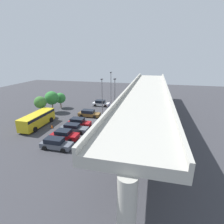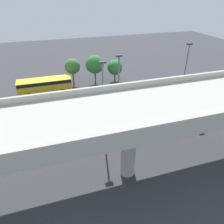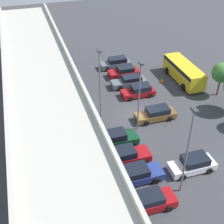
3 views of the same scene
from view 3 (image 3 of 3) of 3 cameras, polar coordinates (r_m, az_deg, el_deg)
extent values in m
plane|color=#38383D|center=(37.43, 4.54, -0.63)|extent=(102.99, 102.99, 0.00)
cube|color=#ADAAA0|center=(32.03, -12.76, 5.50)|extent=(48.06, 7.18, 0.90)
cube|color=#ADAAA0|center=(32.03, -6.80, 7.63)|extent=(48.06, 0.30, 0.55)
cube|color=#ADAAA0|center=(31.73, -19.08, 5.58)|extent=(48.06, 0.30, 0.55)
cylinder|color=#ADAAA0|center=(33.79, -12.03, 0.44)|extent=(1.30, 1.30, 5.95)
cylinder|color=#ADAAA0|center=(55.44, -15.31, 13.89)|extent=(1.30, 1.30, 5.95)
cube|color=maroon|center=(27.28, 6.86, -16.10)|extent=(1.78, 4.45, 0.73)
cube|color=black|center=(26.70, 6.52, -15.32)|extent=(1.64, 2.58, 0.60)
cylinder|color=black|center=(28.40, 8.73, -14.31)|extent=(0.22, 0.62, 0.62)
cylinder|color=black|center=(27.40, 10.38, -17.01)|extent=(0.22, 0.62, 0.62)
cylinder|color=black|center=(27.61, 3.33, -15.74)|extent=(0.22, 0.62, 0.62)
cylinder|color=black|center=(26.57, 4.75, -18.62)|extent=(0.22, 0.62, 0.62)
cube|color=silver|center=(30.96, 14.38, -9.53)|extent=(1.80, 4.47, 0.68)
cube|color=black|center=(30.60, 14.96, -8.48)|extent=(1.65, 2.42, 0.72)
cylinder|color=black|center=(29.98, 12.86, -11.59)|extent=(0.22, 0.65, 0.65)
cylinder|color=black|center=(31.07, 11.26, -9.30)|extent=(0.22, 0.65, 0.65)
cylinder|color=black|center=(31.21, 17.40, -10.25)|extent=(0.22, 0.65, 0.65)
cylinder|color=black|center=(32.26, 15.68, -8.11)|extent=(0.22, 0.65, 0.65)
cube|color=maroon|center=(30.91, 2.76, -8.26)|extent=(1.83, 4.59, 0.71)
cube|color=black|center=(30.35, 2.24, -7.39)|extent=(1.68, 2.15, 0.71)
cylinder|color=black|center=(32.10, 4.59, -6.92)|extent=(0.22, 0.62, 0.62)
cylinder|color=black|center=(30.84, 5.86, -9.11)|extent=(0.22, 0.62, 0.62)
cylinder|color=black|center=(31.37, -0.31, -7.97)|extent=(0.22, 0.62, 0.62)
cylinder|color=black|center=(30.08, 0.76, -10.28)|extent=(0.22, 0.62, 0.62)
cube|color=#0C381E|center=(32.70, 0.88, -5.24)|extent=(1.74, 4.46, 0.78)
cube|color=black|center=(32.18, 0.63, -4.25)|extent=(1.60, 2.09, 0.74)
cylinder|color=black|center=(33.85, 2.64, -4.16)|extent=(0.22, 0.71, 0.71)
cylinder|color=black|center=(32.58, 3.69, -6.03)|extent=(0.22, 0.71, 0.71)
cylinder|color=black|center=(33.20, -1.88, -5.05)|extent=(0.22, 0.71, 0.71)
cylinder|color=black|center=(31.90, -1.00, -7.01)|extent=(0.22, 0.71, 0.71)
cube|color=brown|center=(36.78, 7.91, -0.62)|extent=(1.73, 4.77, 0.68)
cube|color=black|center=(36.50, 8.36, 0.31)|extent=(1.59, 2.62, 0.65)
cylinder|color=black|center=(35.73, 6.30, -2.08)|extent=(0.22, 0.61, 0.61)
cylinder|color=black|center=(37.04, 5.25, -0.52)|extent=(0.22, 0.61, 0.61)
cylinder|color=black|center=(36.84, 10.54, -1.24)|extent=(0.22, 0.61, 0.61)
cylinder|color=black|center=(38.12, 9.38, 0.25)|extent=(0.22, 0.61, 0.61)
cube|color=maroon|center=(40.93, 4.77, 3.58)|extent=(1.81, 4.34, 0.67)
cube|color=black|center=(40.70, 5.26, 4.46)|extent=(1.67, 2.44, 0.68)
cylinder|color=black|center=(39.87, 3.44, 2.38)|extent=(0.22, 0.60, 0.60)
cylinder|color=black|center=(41.35, 2.55, 3.69)|extent=(0.22, 0.60, 0.60)
cylinder|color=black|center=(40.78, 7.00, 2.97)|extent=(0.22, 0.60, 0.60)
cylinder|color=black|center=(42.23, 6.01, 4.24)|extent=(0.22, 0.60, 0.60)
cube|color=#515660|center=(43.06, 3.09, 5.41)|extent=(1.73, 4.90, 0.70)
cube|color=black|center=(42.87, 3.60, 6.22)|extent=(1.59, 2.51, 0.57)
cylinder|color=black|center=(41.97, 1.54, 4.32)|extent=(0.22, 0.72, 0.72)
cylinder|color=black|center=(43.43, 0.79, 5.45)|extent=(0.22, 0.72, 0.72)
cylinder|color=black|center=(42.93, 5.40, 4.92)|extent=(0.22, 0.72, 0.72)
cylinder|color=black|center=(44.36, 4.55, 6.01)|extent=(0.22, 0.72, 0.72)
cube|color=maroon|center=(45.52, 2.15, 7.16)|extent=(1.90, 4.38, 0.74)
cube|color=black|center=(45.29, 2.46, 7.95)|extent=(1.75, 2.27, 0.60)
cylinder|color=black|center=(44.43, 0.89, 6.11)|extent=(0.22, 0.64, 0.64)
cylinder|color=black|center=(46.06, 0.13, 7.22)|extent=(0.22, 0.64, 0.64)
cylinder|color=black|center=(45.25, 4.19, 6.59)|extent=(0.22, 0.64, 0.64)
cylinder|color=black|center=(46.86, 3.33, 7.66)|extent=(0.22, 0.64, 0.64)
cube|color=#515660|center=(47.98, 0.60, 8.71)|extent=(1.70, 4.61, 0.73)
cube|color=black|center=(47.77, 0.99, 9.52)|extent=(1.57, 2.62, 0.68)
cylinder|color=black|center=(46.95, -0.75, 7.81)|extent=(0.22, 0.69, 0.69)
cylinder|color=black|center=(48.45, -1.35, 8.70)|extent=(0.22, 0.69, 0.69)
cylinder|color=black|center=(47.76, 2.57, 8.26)|extent=(0.22, 0.69, 0.69)
cylinder|color=black|center=(49.23, 1.89, 9.13)|extent=(0.22, 0.69, 0.69)
cube|color=navy|center=(29.20, 4.58, -11.53)|extent=(1.84, 4.85, 0.70)
cube|color=black|center=(28.67, 4.40, -10.65)|extent=(1.70, 2.23, 0.66)
cylinder|color=black|center=(30.38, 6.60, -9.91)|extent=(0.22, 0.70, 0.70)
cylinder|color=black|center=(29.21, 8.06, -12.36)|extent=(0.22, 0.70, 0.70)
cylinder|color=black|center=(29.56, 1.12, -11.19)|extent=(0.22, 0.70, 0.70)
cylinder|color=black|center=(28.36, 2.35, -13.80)|extent=(0.22, 0.70, 0.70)
cube|color=gold|center=(45.13, 12.95, 7.20)|extent=(8.13, 2.41, 2.23)
cube|color=black|center=(44.78, 13.08, 8.09)|extent=(7.97, 2.46, 0.49)
cylinder|color=black|center=(46.93, 10.04, 7.45)|extent=(0.98, 0.29, 0.98)
cylinder|color=black|center=(48.03, 12.69, 7.78)|extent=(0.98, 0.29, 0.98)
cylinder|color=black|center=(43.08, 12.94, 4.45)|extent=(0.98, 0.29, 0.98)
cylinder|color=black|center=(44.28, 15.73, 4.87)|extent=(0.98, 0.29, 0.98)
cylinder|color=slate|center=(33.04, 4.96, 2.43)|extent=(0.16, 0.16, 8.01)
cube|color=#333338|center=(31.05, 5.33, 8.84)|extent=(0.70, 0.35, 0.20)
cylinder|color=slate|center=(34.31, -2.21, 4.37)|extent=(0.16, 0.16, 8.53)
cube|color=#333338|center=(32.33, -2.38, 11.06)|extent=(0.70, 0.35, 0.20)
cylinder|color=slate|center=(26.30, 13.48, -7.57)|extent=(0.16, 0.16, 8.58)
cube|color=#333338|center=(23.65, 14.89, 0.35)|extent=(0.70, 0.35, 0.20)
cylinder|color=brown|center=(43.02, 18.88, 4.26)|extent=(0.24, 0.24, 2.18)
sphere|color=#3D7533|center=(42.03, 19.43, 6.82)|extent=(2.58, 2.58, 2.58)
cube|color=black|center=(44.60, 9.08, 5.33)|extent=(0.44, 0.44, 0.04)
cone|color=#EA590F|center=(44.44, 9.12, 5.70)|extent=(0.40, 0.40, 0.70)
camera|label=1|loc=(61.59, -18.71, 24.99)|focal=28.00mm
camera|label=2|loc=(36.73, -38.25, 17.30)|focal=35.00mm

